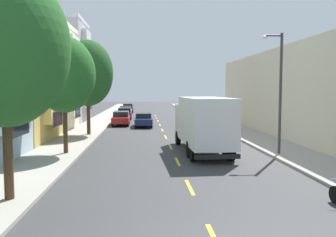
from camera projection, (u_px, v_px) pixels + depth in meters
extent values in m
plane|color=#38383A|center=(161.00, 127.00, 36.82)|extent=(160.00, 160.00, 0.00)
cube|color=#A39E93|center=(89.00, 129.00, 34.33)|extent=(3.20, 120.00, 0.14)
cube|color=#A39E93|center=(232.00, 128.00, 35.33)|extent=(3.20, 120.00, 0.14)
cube|color=yellow|center=(190.00, 187.00, 13.95)|extent=(0.14, 2.20, 0.01)
cube|color=yellow|center=(177.00, 162.00, 18.93)|extent=(0.14, 2.20, 0.01)
cube|color=yellow|center=(170.00, 147.00, 23.90)|extent=(0.14, 2.20, 0.01)
cube|color=yellow|center=(166.00, 137.00, 28.87)|extent=(0.14, 2.20, 0.01)
cube|color=yellow|center=(162.00, 130.00, 33.84)|extent=(0.14, 2.20, 0.01)
cube|color=yellow|center=(160.00, 125.00, 38.81)|extent=(0.14, 2.20, 0.01)
cube|color=yellow|center=(158.00, 121.00, 43.78)|extent=(0.14, 2.20, 0.01)
cube|color=yellow|center=(156.00, 118.00, 48.75)|extent=(0.14, 2.20, 0.01)
cube|color=yellow|center=(155.00, 115.00, 53.72)|extent=(0.14, 2.20, 0.01)
cube|color=#CAE7FE|center=(11.00, 44.00, 17.68)|extent=(0.55, 3.53, 8.87)
cube|color=#1E232D|center=(20.00, 125.00, 18.03)|extent=(0.04, 2.68, 1.10)
cube|color=#1E232D|center=(18.00, 58.00, 17.76)|extent=(0.04, 2.68, 1.10)
cube|color=#F9D572|center=(44.00, 8.00, 25.34)|extent=(0.60, 7.84, 0.44)
cube|color=#F9D572|center=(53.00, 72.00, 25.75)|extent=(0.55, 3.53, 7.44)
cube|color=#1E232D|center=(58.00, 119.00, 26.05)|extent=(0.04, 2.68, 1.10)
cube|color=#1E232D|center=(57.00, 80.00, 25.82)|extent=(0.04, 2.68, 1.10)
cube|color=#1E232D|center=(56.00, 40.00, 25.59)|extent=(0.04, 2.68, 1.10)
cube|color=beige|center=(15.00, 80.00, 33.38)|extent=(10.56, 7.84, 9.62)
cube|color=white|center=(67.00, 27.00, 33.33)|extent=(0.60, 7.84, 0.44)
cube|color=white|center=(74.00, 76.00, 33.74)|extent=(0.55, 3.53, 7.50)
cube|color=#1E232D|center=(78.00, 112.00, 34.04)|extent=(0.04, 2.68, 1.10)
cube|color=#1E232D|center=(77.00, 82.00, 33.81)|extent=(0.04, 2.68, 1.10)
cube|color=#1E232D|center=(77.00, 52.00, 33.57)|extent=(0.04, 2.68, 1.10)
cube|color=#A8A8AD|center=(32.00, 73.00, 41.24)|extent=(12.21, 7.84, 11.60)
cube|color=silver|center=(82.00, 22.00, 41.16)|extent=(0.60, 7.84, 0.44)
cube|color=silver|center=(87.00, 70.00, 41.65)|extent=(0.55, 3.53, 9.04)
cube|color=#1E232D|center=(90.00, 105.00, 42.00)|extent=(0.04, 2.68, 1.10)
cube|color=#1E232D|center=(90.00, 75.00, 41.72)|extent=(0.04, 2.68, 1.10)
cube|color=#1E232D|center=(89.00, 46.00, 41.44)|extent=(0.04, 2.68, 1.10)
cylinder|color=#47331E|center=(8.00, 153.00, 11.89)|extent=(0.31, 0.31, 3.13)
ellipsoid|color=#235B23|center=(4.00, 47.00, 11.60)|extent=(4.30, 4.30, 5.35)
cylinder|color=#47331E|center=(65.00, 128.00, 20.66)|extent=(0.26, 0.26, 2.94)
ellipsoid|color=#235B23|center=(64.00, 75.00, 20.41)|extent=(3.62, 3.62, 4.44)
cylinder|color=#47331E|center=(89.00, 116.00, 29.42)|extent=(0.30, 0.30, 3.05)
ellipsoid|color=#1E4C1E|center=(88.00, 73.00, 29.13)|extent=(4.19, 4.19, 5.48)
cylinder|color=#38383D|center=(280.00, 94.00, 20.33)|extent=(0.16, 0.16, 6.95)
cylinder|color=#38383D|center=(272.00, 36.00, 20.02)|extent=(1.10, 0.10, 0.10)
ellipsoid|color=silver|center=(264.00, 37.00, 19.99)|extent=(0.44, 0.28, 0.20)
cube|color=white|center=(206.00, 121.00, 20.71)|extent=(2.63, 5.97, 2.74)
cube|color=white|center=(193.00, 120.00, 24.78)|extent=(2.38, 1.99, 2.20)
cube|color=black|center=(191.00, 112.00, 25.63)|extent=(2.02, 0.16, 0.97)
cube|color=black|center=(217.00, 157.00, 18.00)|extent=(2.40, 0.26, 0.24)
cylinder|color=black|center=(207.00, 137.00, 25.05)|extent=(0.32, 0.97, 0.96)
cylinder|color=black|center=(178.00, 138.00, 24.82)|extent=(0.32, 0.97, 0.96)
cylinder|color=black|center=(231.00, 152.00, 19.22)|extent=(0.32, 0.97, 0.96)
cylinder|color=black|center=(193.00, 152.00, 18.99)|extent=(0.32, 0.97, 0.96)
cylinder|color=black|center=(226.00, 148.00, 20.31)|extent=(0.32, 0.97, 0.96)
cylinder|color=black|center=(190.00, 149.00, 20.08)|extent=(0.32, 0.97, 0.96)
cube|color=#AD1E1E|center=(121.00, 119.00, 38.49)|extent=(1.84, 4.71, 0.62)
cube|color=black|center=(121.00, 114.00, 38.81)|extent=(1.62, 2.83, 0.55)
cylinder|color=black|center=(113.00, 124.00, 36.86)|extent=(0.22, 0.66, 0.66)
cylinder|color=black|center=(128.00, 124.00, 36.98)|extent=(0.22, 0.66, 0.66)
cylinder|color=black|center=(115.00, 121.00, 40.04)|extent=(0.22, 0.66, 0.66)
cylinder|color=black|center=(129.00, 121.00, 40.16)|extent=(0.22, 0.66, 0.66)
cube|color=#7A9EC6|center=(186.00, 113.00, 50.00)|extent=(1.88, 4.72, 0.62)
cube|color=black|center=(186.00, 109.00, 49.57)|extent=(1.64, 2.84, 0.55)
cylinder|color=black|center=(190.00, 114.00, 51.66)|extent=(0.23, 0.66, 0.66)
cylinder|color=black|center=(179.00, 114.00, 51.56)|extent=(0.23, 0.66, 0.66)
cylinder|color=black|center=(193.00, 116.00, 48.48)|extent=(0.23, 0.66, 0.66)
cylinder|color=black|center=(181.00, 116.00, 48.38)|extent=(0.23, 0.66, 0.66)
cube|color=maroon|center=(125.00, 114.00, 46.35)|extent=(1.88, 4.72, 0.62)
cube|color=black|center=(125.00, 110.00, 46.68)|extent=(1.64, 2.84, 0.55)
cylinder|color=black|center=(118.00, 118.00, 44.72)|extent=(0.23, 0.66, 0.66)
cylinder|color=black|center=(130.00, 118.00, 44.86)|extent=(0.23, 0.66, 0.66)
cylinder|color=black|center=(119.00, 116.00, 47.90)|extent=(0.23, 0.66, 0.66)
cylinder|color=black|center=(131.00, 116.00, 48.03)|extent=(0.23, 0.66, 0.66)
cube|color=#333338|center=(128.00, 109.00, 60.43)|extent=(1.89, 4.73, 0.62)
cube|color=black|center=(128.00, 105.00, 60.75)|extent=(1.65, 2.85, 0.55)
cylinder|color=black|center=(123.00, 111.00, 58.79)|extent=(0.23, 0.66, 0.66)
cylinder|color=black|center=(132.00, 111.00, 58.93)|extent=(0.23, 0.66, 0.66)
cylinder|color=black|center=(124.00, 110.00, 61.97)|extent=(0.23, 0.66, 0.66)
cylinder|color=black|center=(133.00, 110.00, 62.11)|extent=(0.23, 0.66, 0.66)
cube|color=silver|center=(126.00, 112.00, 52.62)|extent=(1.87, 4.53, 0.60)
cube|color=black|center=(126.00, 108.00, 52.80)|extent=(1.62, 2.19, 0.50)
cylinder|color=black|center=(120.00, 114.00, 51.05)|extent=(0.23, 0.66, 0.66)
cylinder|color=black|center=(131.00, 114.00, 51.19)|extent=(0.23, 0.66, 0.66)
cylinder|color=black|center=(121.00, 113.00, 54.09)|extent=(0.23, 0.66, 0.66)
cylinder|color=black|center=(131.00, 113.00, 54.23)|extent=(0.23, 0.66, 0.66)
cube|color=orange|center=(203.00, 121.00, 36.04)|extent=(1.89, 4.54, 0.60)
cube|color=black|center=(203.00, 116.00, 35.77)|extent=(1.63, 2.19, 0.50)
cylinder|color=black|center=(207.00, 123.00, 37.65)|extent=(0.23, 0.66, 0.66)
cylinder|color=black|center=(193.00, 123.00, 37.51)|extent=(0.23, 0.66, 0.66)
cylinder|color=black|center=(214.00, 126.00, 34.62)|extent=(0.23, 0.66, 0.66)
cylinder|color=black|center=(198.00, 126.00, 34.47)|extent=(0.23, 0.66, 0.66)
cube|color=navy|center=(144.00, 121.00, 36.82)|extent=(1.80, 4.50, 0.60)
cube|color=black|center=(143.00, 115.00, 37.00)|extent=(1.58, 2.16, 0.50)
cylinder|color=black|center=(136.00, 125.00, 35.26)|extent=(0.22, 0.66, 0.66)
cylinder|color=black|center=(151.00, 125.00, 35.37)|extent=(0.22, 0.66, 0.66)
cylinder|color=black|center=(136.00, 122.00, 38.31)|extent=(0.22, 0.66, 0.66)
cylinder|color=black|center=(151.00, 122.00, 38.42)|extent=(0.22, 0.66, 0.66)
cylinder|color=black|center=(336.00, 195.00, 11.93)|extent=(0.19, 0.61, 0.60)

